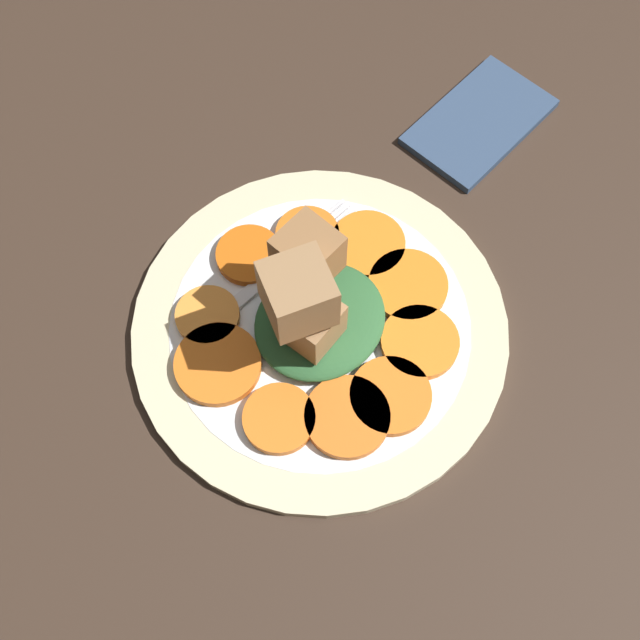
# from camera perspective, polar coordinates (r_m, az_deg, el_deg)

# --- Properties ---
(table_slab) EXTENTS (1.20, 1.20, 0.02)m
(table_slab) POSITION_cam_1_polar(r_m,az_deg,el_deg) (0.67, 0.00, -1.13)
(table_slab) COLOR #38281E
(table_slab) RESTS_ON ground
(plate) EXTENTS (0.31, 0.31, 0.01)m
(plate) POSITION_cam_1_polar(r_m,az_deg,el_deg) (0.66, 0.00, -0.59)
(plate) COLOR beige
(plate) RESTS_ON table_slab
(carrot_slice_0) EXTENTS (0.05, 0.05, 0.01)m
(carrot_slice_0) POSITION_cam_1_polar(r_m,az_deg,el_deg) (0.69, -0.90, 6.05)
(carrot_slice_0) COLOR orange
(carrot_slice_0) RESTS_ON plate
(carrot_slice_1) EXTENTS (0.06, 0.06, 0.01)m
(carrot_slice_1) POSITION_cam_1_polar(r_m,az_deg,el_deg) (0.68, -5.07, 4.62)
(carrot_slice_1) COLOR #D45F13
(carrot_slice_1) RESTS_ON plate
(carrot_slice_2) EXTENTS (0.05, 0.05, 0.01)m
(carrot_slice_2) POSITION_cam_1_polar(r_m,az_deg,el_deg) (0.66, -8.00, 0.29)
(carrot_slice_2) COLOR orange
(carrot_slice_2) RESTS_ON plate
(carrot_slice_3) EXTENTS (0.07, 0.07, 0.01)m
(carrot_slice_3) POSITION_cam_1_polar(r_m,az_deg,el_deg) (0.64, -7.28, -3.13)
(carrot_slice_3) COLOR orange
(carrot_slice_3) RESTS_ON plate
(carrot_slice_4) EXTENTS (0.06, 0.06, 0.01)m
(carrot_slice_4) POSITION_cam_1_polar(r_m,az_deg,el_deg) (0.62, -2.93, -7.02)
(carrot_slice_4) COLOR orange
(carrot_slice_4) RESTS_ON plate
(carrot_slice_5) EXTENTS (0.07, 0.07, 0.01)m
(carrot_slice_5) POSITION_cam_1_polar(r_m,az_deg,el_deg) (0.62, 1.94, -6.90)
(carrot_slice_5) COLOR orange
(carrot_slice_5) RESTS_ON plate
(carrot_slice_6) EXTENTS (0.06, 0.06, 0.01)m
(carrot_slice_6) POSITION_cam_1_polar(r_m,az_deg,el_deg) (0.63, 5.03, -5.39)
(carrot_slice_6) COLOR orange
(carrot_slice_6) RESTS_ON plate
(carrot_slice_7) EXTENTS (0.06, 0.06, 0.01)m
(carrot_slice_7) POSITION_cam_1_polar(r_m,az_deg,el_deg) (0.65, 7.11, -1.57)
(carrot_slice_7) COLOR orange
(carrot_slice_7) RESTS_ON plate
(carrot_slice_8) EXTENTS (0.07, 0.07, 0.01)m
(carrot_slice_8) POSITION_cam_1_polar(r_m,az_deg,el_deg) (0.67, 6.27, 2.45)
(carrot_slice_8) COLOR orange
(carrot_slice_8) RESTS_ON plate
(carrot_slice_9) EXTENTS (0.06, 0.06, 0.01)m
(carrot_slice_9) POSITION_cam_1_polar(r_m,az_deg,el_deg) (0.68, 3.42, 5.39)
(carrot_slice_9) COLOR orange
(carrot_slice_9) RESTS_ON plate
(center_pile) EXTENTS (0.11, 0.10, 0.11)m
(center_pile) POSITION_cam_1_polar(r_m,az_deg,el_deg) (0.61, -0.62, 1.09)
(center_pile) COLOR #2D6033
(center_pile) RESTS_ON plate
(fork) EXTENTS (0.19, 0.03, 0.00)m
(fork) POSITION_cam_1_polar(r_m,az_deg,el_deg) (0.67, -3.03, 3.63)
(fork) COLOR silver
(fork) RESTS_ON plate
(napkin) EXTENTS (0.14, 0.08, 0.01)m
(napkin) POSITION_cam_1_polar(r_m,az_deg,el_deg) (0.79, 11.27, 13.65)
(napkin) COLOR #334766
(napkin) RESTS_ON table_slab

